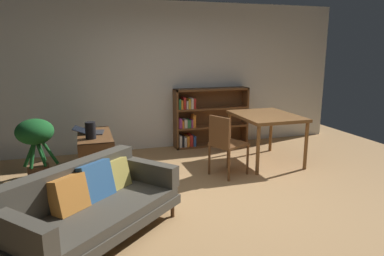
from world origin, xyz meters
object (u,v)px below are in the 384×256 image
open_laptop (90,131)px  desk_speaker (91,130)px  fabric_couch (90,203)px  bookshelf (206,118)px  dining_table (266,120)px  media_console (96,155)px  potted_floor_plant (35,138)px  dining_chair_near (225,142)px

open_laptop → desk_speaker: 0.36m
fabric_couch → desk_speaker: size_ratio=7.93×
fabric_couch → bookshelf: bookshelf is taller
open_laptop → dining_table: dining_table is taller
media_console → bookshelf: 2.42m
potted_floor_plant → dining_chair_near: dining_chair_near is taller
dining_chair_near → fabric_couch: bearing=-147.8°
open_laptop → potted_floor_plant: potted_floor_plant is taller
media_console → open_laptop: open_laptop is taller
dining_table → potted_floor_plant: bearing=174.7°
fabric_couch → media_console: fabric_couch is taller
desk_speaker → dining_chair_near: dining_chair_near is taller
media_console → potted_floor_plant: size_ratio=1.23×
desk_speaker → potted_floor_plant: bearing=151.1°
desk_speaker → potted_floor_plant: potted_floor_plant is taller
desk_speaker → bookshelf: (2.18, 1.36, -0.21)m
fabric_couch → potted_floor_plant: 2.12m
potted_floor_plant → bookshelf: bearing=17.6°
potted_floor_plant → dining_chair_near: bearing=-15.9°
fabric_couch → bookshelf: (2.25, 2.92, 0.18)m
fabric_couch → dining_chair_near: size_ratio=2.04×
potted_floor_plant → open_laptop: bearing=-5.8°
media_console → desk_speaker: 0.49m
fabric_couch → dining_chair_near: dining_chair_near is taller
potted_floor_plant → desk_speaker: bearing=-28.9°
dining_table → media_console: bearing=177.3°
desk_speaker → bookshelf: bearing=31.9°
dining_table → open_laptop: bearing=174.9°
desk_speaker → bookshelf: 2.57m
bookshelf → dining_chair_near: bearing=-99.8°
media_console → potted_floor_plant: bearing=166.5°
open_laptop → dining_table: (2.78, -0.25, 0.06)m
potted_floor_plant → dining_table: potted_floor_plant is taller
potted_floor_plant → bookshelf: size_ratio=0.60×
media_console → dining_table: bearing=-2.7°
fabric_couch → dining_table: 3.32m
open_laptop → potted_floor_plant: bearing=174.2°
fabric_couch → potted_floor_plant: size_ratio=2.12×
media_console → bookshelf: bookshelf is taller
media_console → potted_floor_plant: 0.89m
media_console → dining_table: (2.73, -0.13, 0.40)m
dining_table → bookshelf: (-0.60, 1.26, -0.18)m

